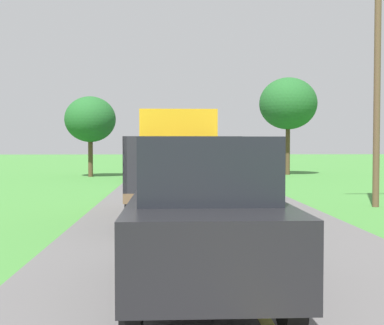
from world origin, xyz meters
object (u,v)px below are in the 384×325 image
banana_truck_far (170,153)px  utility_pole_roadside (377,76)px  banana_truck_near (178,161)px  roadside_tree_mid_right (288,104)px  roadside_tree_near_left (90,119)px  following_car (203,215)px

banana_truck_far → utility_pole_roadside: 14.91m
banana_truck_near → utility_pole_roadside: size_ratio=0.78×
utility_pole_roadside → roadside_tree_mid_right: utility_pole_roadside is taller
banana_truck_near → roadside_tree_near_left: bearing=105.9°
roadside_tree_mid_right → following_car: bearing=-105.5°
banana_truck_far → roadside_tree_near_left: bearing=156.2°
banana_truck_near → banana_truck_far: 15.11m
utility_pole_roadside → following_car: utility_pole_roadside is taller
following_car → banana_truck_far: bearing=90.7°
banana_truck_near → roadside_tree_mid_right: roadside_tree_mid_right is taller
banana_truck_near → utility_pole_roadside: (6.14, 1.83, 2.55)m
utility_pole_roadside → banana_truck_near: bearing=-163.4°
banana_truck_near → utility_pole_roadside: 6.90m
banana_truck_far → following_car: size_ratio=1.42×
following_car → utility_pole_roadside: bearing=57.2°
roadside_tree_mid_right → following_car: 27.35m
following_car → roadside_tree_mid_right: bearing=74.5°
banana_truck_near → utility_pole_roadside: utility_pole_roadside is taller
utility_pole_roadside → roadside_tree_mid_right: (1.26, 16.87, 0.50)m
utility_pole_roadside → following_car: size_ratio=1.83×
banana_truck_near → roadside_tree_mid_right: 20.34m
roadside_tree_mid_right → following_car: roadside_tree_mid_right is taller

